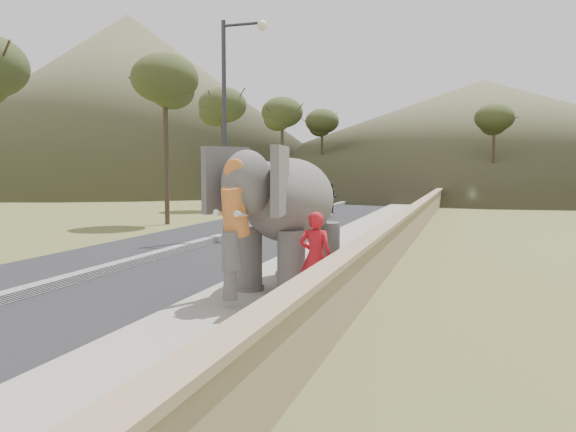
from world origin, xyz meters
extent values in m
plane|color=olive|center=(0.00, 0.00, 0.00)|extent=(160.00, 160.00, 0.00)
cube|color=black|center=(-5.00, 10.00, 0.01)|extent=(7.00, 120.00, 0.03)
cube|color=black|center=(-5.00, 10.00, 0.11)|extent=(0.35, 120.00, 0.22)
cube|color=#9E9687|center=(0.00, 10.00, 0.07)|extent=(3.00, 120.00, 0.15)
cube|color=tan|center=(1.65, 10.00, 0.55)|extent=(0.30, 120.00, 1.10)
cylinder|color=#302F35|center=(-5.00, 11.22, 4.00)|extent=(0.16, 0.16, 8.00)
cylinder|color=#302F35|center=(-4.20, 11.22, 7.80)|extent=(1.60, 0.10, 0.10)
sphere|color=#FFF2CC|center=(-3.50, 11.22, 7.70)|extent=(0.36, 0.36, 0.36)
cylinder|color=#2D2D33|center=(-4.50, 10.79, 1.00)|extent=(0.08, 0.08, 2.00)
cube|color=orange|center=(-4.50, 10.79, 2.10)|extent=(0.60, 0.05, 0.60)
cone|color=brown|center=(-38.00, 55.00, 11.00)|extent=(60.00, 60.00, 22.00)
cone|color=brown|center=(5.00, 70.00, 7.00)|extent=(80.00, 80.00, 14.00)
imported|color=red|center=(0.95, 2.12, 1.00)|extent=(0.62, 0.41, 1.71)
imported|color=maroon|center=(-3.69, 21.11, 0.45)|extent=(0.87, 1.80, 0.91)
imported|color=black|center=(-3.37, 21.11, 1.07)|extent=(0.89, 0.74, 1.65)
camera|label=1|loc=(3.65, -7.92, 2.67)|focal=35.00mm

